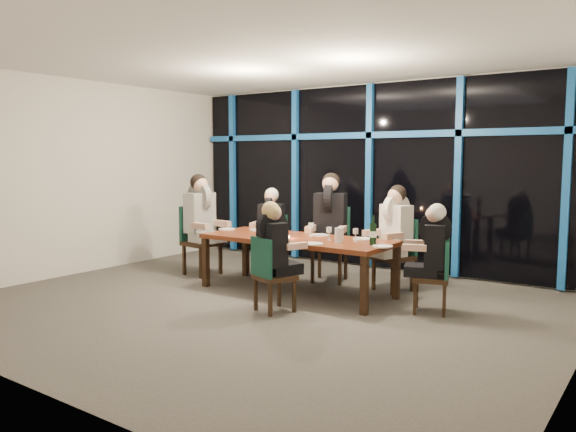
{
  "coord_description": "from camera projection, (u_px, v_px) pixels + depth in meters",
  "views": [
    {
      "loc": [
        4.15,
        -5.3,
        1.81
      ],
      "look_at": [
        0.0,
        0.6,
        1.05
      ],
      "focal_mm": 35.0,
      "sensor_mm": 36.0,
      "label": 1
    }
  ],
  "objects": [
    {
      "name": "room",
      "position": [
        259.0,
        139.0,
        6.67
      ],
      "size": [
        7.04,
        7.0,
        3.02
      ],
      "color": "#55524B",
      "rests_on": "ground"
    },
    {
      "name": "window_wall",
      "position": [
        371.0,
        173.0,
        9.1
      ],
      "size": [
        6.86,
        0.43,
        2.94
      ],
      "color": "black",
      "rests_on": "ground"
    },
    {
      "name": "dining_table",
      "position": [
        297.0,
        242.0,
        7.46
      ],
      "size": [
        2.6,
        1.0,
        0.75
      ],
      "color": "brown",
      "rests_on": "ground"
    },
    {
      "name": "chair_far_left",
      "position": [
        272.0,
        241.0,
        8.77
      ],
      "size": [
        0.53,
        0.53,
        0.91
      ],
      "rotation": [
        0.0,
        0.0,
        0.31
      ],
      "color": "black",
      "rests_on": "ground"
    },
    {
      "name": "chair_far_mid",
      "position": [
        331.0,
        240.0,
        8.23
      ],
      "size": [
        0.63,
        0.63,
        1.08
      ],
      "rotation": [
        0.0,
        0.0,
        0.3
      ],
      "color": "black",
      "rests_on": "ground"
    },
    {
      "name": "chair_far_right",
      "position": [
        398.0,
        250.0,
        7.62
      ],
      "size": [
        0.59,
        0.59,
        0.98
      ],
      "rotation": [
        0.0,
        0.0,
        -0.37
      ],
      "color": "black",
      "rests_on": "ground"
    },
    {
      "name": "chair_end_left",
      "position": [
        198.0,
        236.0,
        8.68
      ],
      "size": [
        0.54,
        0.54,
        1.06
      ],
      "rotation": [
        0.0,
        0.0,
        1.47
      ],
      "color": "black",
      "rests_on": "ground"
    },
    {
      "name": "chair_end_right",
      "position": [
        438.0,
        272.0,
        6.49
      ],
      "size": [
        0.51,
        0.51,
        0.87
      ],
      "rotation": [
        0.0,
        0.0,
        5.03
      ],
      "color": "black",
      "rests_on": "ground"
    },
    {
      "name": "chair_near_mid",
      "position": [
        269.0,
        271.0,
        6.51
      ],
      "size": [
        0.53,
        0.53,
        0.89
      ],
      "rotation": [
        0.0,
        0.0,
        2.77
      ],
      "color": "black",
      "rests_on": "ground"
    },
    {
      "name": "diner_far_left",
      "position": [
        271.0,
        218.0,
        8.66
      ],
      "size": [
        0.54,
        0.62,
        0.89
      ],
      "rotation": [
        0.0,
        0.0,
        0.31
      ],
      "color": "black",
      "rests_on": "ground"
    },
    {
      "name": "diner_far_mid",
      "position": [
        330.0,
        211.0,
        8.1
      ],
      "size": [
        0.64,
        0.73,
        1.05
      ],
      "rotation": [
        0.0,
        0.0,
        0.3
      ],
      "color": "black",
      "rests_on": "ground"
    },
    {
      "name": "diner_far_right",
      "position": [
        394.0,
        222.0,
        7.54
      ],
      "size": [
        0.6,
        0.67,
        0.95
      ],
      "rotation": [
        0.0,
        0.0,
        -0.37
      ],
      "color": "silver",
      "rests_on": "ground"
    },
    {
      "name": "diner_end_left",
      "position": [
        201.0,
        210.0,
        8.58
      ],
      "size": [
        0.68,
        0.55,
        1.03
      ],
      "rotation": [
        0.0,
        0.0,
        1.47
      ],
      "color": "black",
      "rests_on": "ground"
    },
    {
      "name": "diner_end_right",
      "position": [
        432.0,
        242.0,
        6.48
      ],
      "size": [
        0.59,
        0.52,
        0.85
      ],
      "rotation": [
        0.0,
        0.0,
        5.03
      ],
      "color": "black",
      "rests_on": "ground"
    },
    {
      "name": "diner_near_mid",
      "position": [
        274.0,
        240.0,
        6.52
      ],
      "size": [
        0.55,
        0.61,
        0.86
      ],
      "rotation": [
        0.0,
        0.0,
        2.77
      ],
      "color": "black",
      "rests_on": "ground"
    },
    {
      "name": "plate_far_left",
      "position": [
        258.0,
        230.0,
        8.13
      ],
      "size": [
        0.24,
        0.24,
        0.01
      ],
      "primitive_type": "cylinder",
      "color": "white",
      "rests_on": "dining_table"
    },
    {
      "name": "plate_far_mid",
      "position": [
        320.0,
        235.0,
        7.6
      ],
      "size": [
        0.24,
        0.24,
        0.01
      ],
      "primitive_type": "cylinder",
      "color": "white",
      "rests_on": "dining_table"
    },
    {
      "name": "plate_far_right",
      "position": [
        362.0,
        239.0,
        7.25
      ],
      "size": [
        0.24,
        0.24,
        0.01
      ],
      "primitive_type": "cylinder",
      "color": "white",
      "rests_on": "dining_table"
    },
    {
      "name": "plate_end_left",
      "position": [
        227.0,
        229.0,
        8.23
      ],
      "size": [
        0.24,
        0.24,
        0.01
      ],
      "primitive_type": "cylinder",
      "color": "white",
      "rests_on": "dining_table"
    },
    {
      "name": "plate_end_right",
      "position": [
        382.0,
        246.0,
        6.65
      ],
      "size": [
        0.24,
        0.24,
        0.01
      ],
      "primitive_type": "cylinder",
      "color": "white",
      "rests_on": "dining_table"
    },
    {
      "name": "plate_near_mid",
      "position": [
        314.0,
        244.0,
        6.84
      ],
      "size": [
        0.24,
        0.24,
        0.01
      ],
      "primitive_type": "cylinder",
      "color": "white",
      "rests_on": "dining_table"
    },
    {
      "name": "wine_bottle",
      "position": [
        373.0,
        234.0,
        6.77
      ],
      "size": [
        0.08,
        0.08,
        0.37
      ],
      "rotation": [
        0.0,
        0.0,
        0.16
      ],
      "color": "black",
      "rests_on": "dining_table"
    },
    {
      "name": "water_pitcher",
      "position": [
        339.0,
        235.0,
        6.94
      ],
      "size": [
        0.12,
        0.1,
        0.19
      ],
      "rotation": [
        0.0,
        0.0,
        -0.23
      ],
      "color": "silver",
      "rests_on": "dining_table"
    },
    {
      "name": "tea_light",
      "position": [
        288.0,
        237.0,
        7.33
      ],
      "size": [
        0.05,
        0.05,
        0.03
      ],
      "primitive_type": "cylinder",
      "color": "#FF9D4C",
      "rests_on": "dining_table"
    },
    {
      "name": "wine_glass_a",
      "position": [
        268.0,
        226.0,
        7.5
      ],
      "size": [
        0.07,
        0.07,
        0.19
      ],
      "color": "silver",
      "rests_on": "dining_table"
    },
    {
      "name": "wine_glass_b",
      "position": [
        311.0,
        226.0,
        7.53
      ],
      "size": [
        0.07,
        0.07,
        0.18
      ],
      "color": "silver",
      "rests_on": "dining_table"
    },
    {
      "name": "wine_glass_c",
      "position": [
        329.0,
        231.0,
        7.16
      ],
      "size": [
        0.07,
        0.07,
        0.17
      ],
      "color": "white",
      "rests_on": "dining_table"
    },
    {
      "name": "wine_glass_d",
      "position": [
        261.0,
        225.0,
        7.8
      ],
      "size": [
        0.06,
        0.06,
        0.16
      ],
      "color": "silver",
      "rests_on": "dining_table"
    },
    {
      "name": "wine_glass_e",
      "position": [
        356.0,
        232.0,
        7.04
      ],
      "size": [
        0.06,
        0.06,
        0.17
      ],
      "color": "silver",
      "rests_on": "dining_table"
    }
  ]
}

